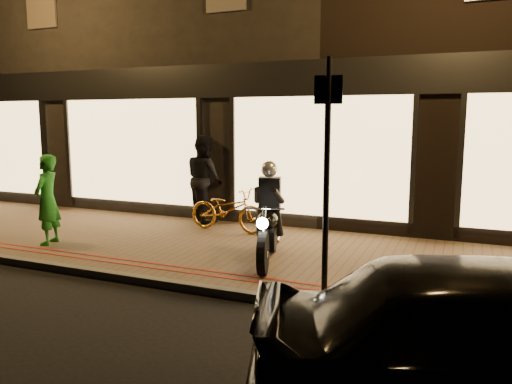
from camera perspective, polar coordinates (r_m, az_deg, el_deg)
ground at (r=6.73m, az=-2.70°, el=-12.20°), size 90.00×90.00×0.00m
sidewalk at (r=8.47m, az=3.18°, el=-7.41°), size 50.00×4.00×0.12m
kerb_stone at (r=6.76m, az=-2.51°, el=-11.58°), size 50.00×0.14×0.12m
red_kerb_lines at (r=7.16m, az=-0.78°, el=-9.86°), size 50.00×0.26×0.01m
building_row at (r=15.04m, az=12.67°, el=15.42°), size 48.00×10.11×8.50m
motorcycle at (r=7.84m, az=1.43°, el=-3.61°), size 0.73×1.90×1.59m
sign_post at (r=6.36m, az=8.10°, el=3.16°), size 0.35×0.09×3.00m
bicycle_gold at (r=9.99m, az=-3.29°, el=-2.01°), size 1.73×0.74×0.88m
person_green at (r=9.66m, az=-22.76°, el=-0.81°), size 0.53×0.67×1.62m
person_dark at (r=10.89m, az=-5.89°, el=1.54°), size 1.17×1.14×1.90m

